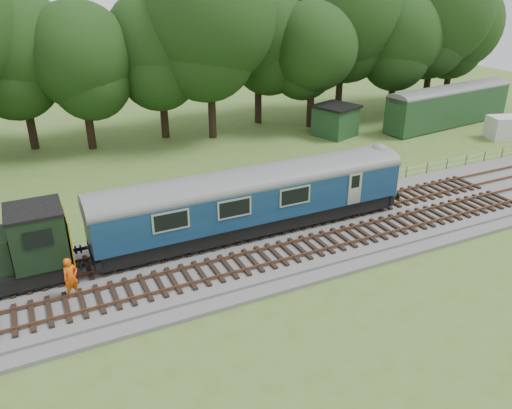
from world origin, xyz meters
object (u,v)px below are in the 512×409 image
dmu_railcar (254,195)px  caravan (511,127)px  parked_coach (449,103)px  worker (71,278)px

dmu_railcar → caravan: dmu_railcar is taller
caravan → parked_coach: bearing=125.7°
caravan → worker: bearing=-150.0°
worker → parked_coach: 40.67m
dmu_railcar → worker: (-10.20, -2.17, -1.28)m
dmu_railcar → parked_coach: size_ratio=1.17×
parked_coach → caravan: bearing=-78.1°
dmu_railcar → worker: dmu_railcar is taller
dmu_railcar → caravan: (29.56, 7.03, -1.58)m
parked_coach → caravan: 6.26m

